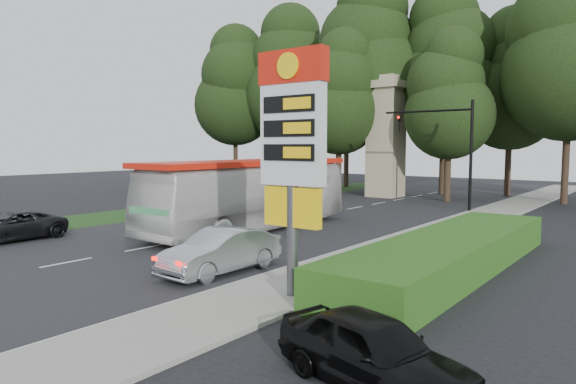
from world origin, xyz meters
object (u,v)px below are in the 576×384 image
Objects in this scene: monument at (386,136)px; suv_charcoal at (10,227)px; parked_car_black at (373,351)px; traffic_signal_mast at (451,140)px; sedan_silver at (221,251)px; streetlight_signs at (280,144)px; transit_bus at (251,196)px; gas_station_pylon at (292,140)px.

suv_charcoal is at bearing -98.33° from monument.
suv_charcoal is at bearing 96.45° from parked_car_black.
traffic_signal_mast reaches higher than sedan_silver.
monument is 2.56× the size of parked_car_black.
sedan_silver is at bearing -56.81° from streetlight_signs.
traffic_signal_mast is 26.84m from parked_car_black.
transit_bus is at bearing -110.44° from traffic_signal_mast.
parked_car_black is at bearing -41.08° from transit_bus.
gas_station_pylon is at bearing -42.64° from transit_bus.
monument reaches higher than streetlight_signs.
monument reaches higher than parked_car_black.
traffic_signal_mast is 12.83m from streetlight_signs.
sedan_silver is 9.08m from parked_car_black.
gas_station_pylon is 12.18m from transit_bus.
gas_station_pylon is 25.74m from streetlight_signs.
streetlight_signs is at bearing 128.96° from gas_station_pylon.
parked_car_black is at bearing -38.02° from gas_station_pylon.
suv_charcoal is at bearing -87.82° from streetlight_signs.
traffic_signal_mast is at bearing -38.00° from monument.
traffic_signal_mast is 0.56× the size of transit_bus.
sedan_silver is at bearing 76.05° from parked_car_black.
sedan_silver is at bearing -90.49° from traffic_signal_mast.
gas_station_pylon is at bearing -51.04° from streetlight_signs.
parked_car_black reaches higher than suv_charcoal.
traffic_signal_mast is 15.11m from transit_bus.
transit_bus reaches higher than sedan_silver.
gas_station_pylon reaches higher than sedan_silver.
monument is at bearing 106.80° from sedan_silver.
parked_car_black is (13.00, -11.47, -1.11)m from transit_bus.
streetlight_signs is 1.69× the size of suv_charcoal.
monument is 0.79× the size of transit_bus.
parked_car_black is (7.82, -25.37, -4.00)m from traffic_signal_mast.
transit_bus is 17.37m from parked_car_black.
parked_car_black is (20.49, -23.38, -3.77)m from streetlight_signs.
streetlight_signs is at bearing -171.08° from traffic_signal_mast.
suv_charcoal is (-4.20, -28.68, -4.45)m from monument.
transit_bus is (-5.18, -13.90, -2.89)m from traffic_signal_mast.
monument is 28.44m from sedan_silver.
monument is 35.27m from parked_car_black.
streetlight_signs is at bearing 124.51° from sedan_silver.
transit_bus is 2.82× the size of sedan_silver.
gas_station_pylon is at bearing -12.70° from sedan_silver.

